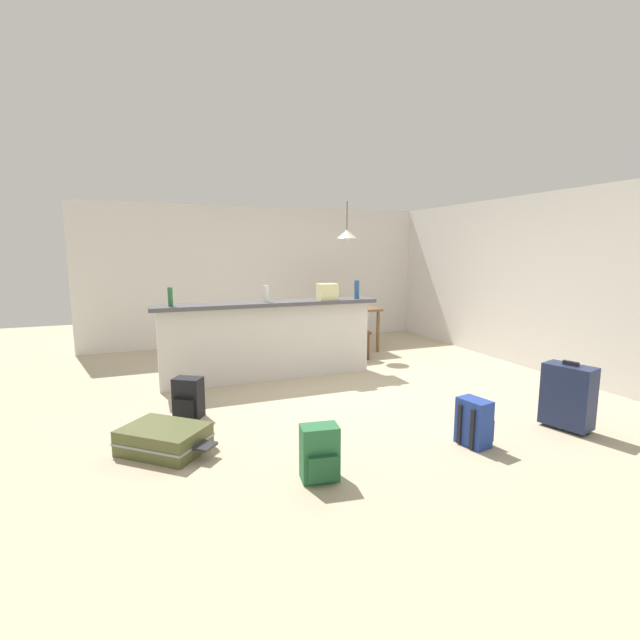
{
  "coord_description": "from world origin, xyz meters",
  "views": [
    {
      "loc": [
        -2.19,
        -5.18,
        1.71
      ],
      "look_at": [
        -0.02,
        0.34,
        0.79
      ],
      "focal_mm": 25.31,
      "sensor_mm": 36.0,
      "label": 1
    }
  ],
  "objects_px": {
    "dining_chair_near_partition": "(352,326)",
    "suitcase_flat_olive": "(164,439)",
    "backpack_black": "(188,399)",
    "backpack_green": "(320,454)",
    "bottle_white": "(266,294)",
    "grocery_bag": "(327,292)",
    "pendant_lamp": "(347,234)",
    "backpack_blue": "(474,423)",
    "dining_table": "(343,313)",
    "suitcase_upright_navy": "(568,396)",
    "bottle_green": "(170,297)",
    "bottle_blue": "(357,289)"
  },
  "relations": [
    {
      "from": "bottle_blue",
      "to": "grocery_bag",
      "type": "distance_m",
      "value": 0.45
    },
    {
      "from": "bottle_green",
      "to": "grocery_bag",
      "type": "xyz_separation_m",
      "value": [
        2.02,
        -0.03,
        -0.0
      ]
    },
    {
      "from": "dining_table",
      "to": "pendant_lamp",
      "type": "relative_size",
      "value": 1.71
    },
    {
      "from": "dining_chair_near_partition",
      "to": "backpack_black",
      "type": "xyz_separation_m",
      "value": [
        -2.7,
        -1.77,
        -0.31
      ]
    },
    {
      "from": "bottle_green",
      "to": "dining_table",
      "type": "xyz_separation_m",
      "value": [
        2.86,
        1.28,
        -0.51
      ]
    },
    {
      "from": "dining_table",
      "to": "suitcase_flat_olive",
      "type": "xyz_separation_m",
      "value": [
        -3.06,
        -3.06,
        -0.54
      ]
    },
    {
      "from": "bottle_white",
      "to": "backpack_green",
      "type": "xyz_separation_m",
      "value": [
        -0.32,
        -2.74,
        -0.95
      ]
    },
    {
      "from": "dining_chair_near_partition",
      "to": "suitcase_flat_olive",
      "type": "xyz_separation_m",
      "value": [
        -2.97,
        -2.51,
        -0.41
      ]
    },
    {
      "from": "bottle_green",
      "to": "pendant_lamp",
      "type": "bearing_deg",
      "value": 22.95
    },
    {
      "from": "bottle_white",
      "to": "dining_chair_near_partition",
      "type": "xyz_separation_m",
      "value": [
        1.58,
        0.71,
        -0.64
      ]
    },
    {
      "from": "bottle_green",
      "to": "bottle_blue",
      "type": "xyz_separation_m",
      "value": [
        2.47,
        -0.03,
        0.01
      ]
    },
    {
      "from": "bottle_white",
      "to": "suitcase_flat_olive",
      "type": "bearing_deg",
      "value": -127.46
    },
    {
      "from": "grocery_bag",
      "to": "backpack_green",
      "type": "distance_m",
      "value": 3.07
    },
    {
      "from": "dining_table",
      "to": "suitcase_flat_olive",
      "type": "relative_size",
      "value": 1.3
    },
    {
      "from": "pendant_lamp",
      "to": "suitcase_upright_navy",
      "type": "height_order",
      "value": "pendant_lamp"
    },
    {
      "from": "bottle_green",
      "to": "bottle_white",
      "type": "distance_m",
      "value": 1.19
    },
    {
      "from": "suitcase_flat_olive",
      "to": "backpack_green",
      "type": "height_order",
      "value": "backpack_green"
    },
    {
      "from": "bottle_blue",
      "to": "dining_chair_near_partition",
      "type": "height_order",
      "value": "bottle_blue"
    },
    {
      "from": "suitcase_flat_olive",
      "to": "dining_chair_near_partition",
      "type": "bearing_deg",
      "value": 40.28
    },
    {
      "from": "suitcase_flat_olive",
      "to": "suitcase_upright_navy",
      "type": "distance_m",
      "value": 3.75
    },
    {
      "from": "suitcase_flat_olive",
      "to": "backpack_blue",
      "type": "distance_m",
      "value": 2.7
    },
    {
      "from": "dining_chair_near_partition",
      "to": "backpack_green",
      "type": "bearing_deg",
      "value": -118.88
    },
    {
      "from": "grocery_bag",
      "to": "backpack_black",
      "type": "xyz_separation_m",
      "value": [
        -1.95,
        -0.99,
        -0.95
      ]
    },
    {
      "from": "suitcase_flat_olive",
      "to": "backpack_blue",
      "type": "height_order",
      "value": "backpack_blue"
    },
    {
      "from": "grocery_bag",
      "to": "suitcase_upright_navy",
      "type": "height_order",
      "value": "grocery_bag"
    },
    {
      "from": "grocery_bag",
      "to": "dining_chair_near_partition",
      "type": "height_order",
      "value": "grocery_bag"
    },
    {
      "from": "dining_table",
      "to": "dining_chair_near_partition",
      "type": "distance_m",
      "value": 0.57
    },
    {
      "from": "dining_table",
      "to": "suitcase_upright_navy",
      "type": "bearing_deg",
      "value": -81.6
    },
    {
      "from": "backpack_black",
      "to": "suitcase_upright_navy",
      "type": "bearing_deg",
      "value": -25.91
    },
    {
      "from": "backpack_black",
      "to": "backpack_green",
      "type": "distance_m",
      "value": 1.86
    },
    {
      "from": "backpack_black",
      "to": "suitcase_upright_navy",
      "type": "distance_m",
      "value": 3.75
    },
    {
      "from": "pendant_lamp",
      "to": "bottle_green",
      "type": "bearing_deg",
      "value": -157.05
    },
    {
      "from": "dining_chair_near_partition",
      "to": "suitcase_upright_navy",
      "type": "bearing_deg",
      "value": -78.81
    },
    {
      "from": "bottle_white",
      "to": "suitcase_flat_olive",
      "type": "distance_m",
      "value": 2.5
    },
    {
      "from": "backpack_green",
      "to": "backpack_blue",
      "type": "bearing_deg",
      "value": 2.82
    },
    {
      "from": "dining_chair_near_partition",
      "to": "grocery_bag",
      "type": "bearing_deg",
      "value": -134.02
    },
    {
      "from": "bottle_blue",
      "to": "bottle_green",
      "type": "bearing_deg",
      "value": 179.32
    },
    {
      "from": "grocery_bag",
      "to": "pendant_lamp",
      "type": "height_order",
      "value": "pendant_lamp"
    },
    {
      "from": "dining_table",
      "to": "pendant_lamp",
      "type": "bearing_deg",
      "value": -65.29
    },
    {
      "from": "dining_chair_near_partition",
      "to": "backpack_blue",
      "type": "xyz_separation_m",
      "value": [
        -0.4,
        -3.37,
        -0.31
      ]
    },
    {
      "from": "dining_table",
      "to": "backpack_green",
      "type": "xyz_separation_m",
      "value": [
        -1.99,
        -3.99,
        -0.44
      ]
    },
    {
      "from": "backpack_black",
      "to": "backpack_green",
      "type": "relative_size",
      "value": 1.0
    },
    {
      "from": "suitcase_upright_navy",
      "to": "backpack_black",
      "type": "bearing_deg",
      "value": 154.09
    },
    {
      "from": "bottle_green",
      "to": "pendant_lamp",
      "type": "distance_m",
      "value": 3.24
    },
    {
      "from": "backpack_black",
      "to": "backpack_blue",
      "type": "relative_size",
      "value": 1.0
    },
    {
      "from": "dining_table",
      "to": "bottle_white",
      "type": "bearing_deg",
      "value": -143.21
    },
    {
      "from": "bottle_green",
      "to": "backpack_blue",
      "type": "bearing_deg",
      "value": -48.12
    },
    {
      "from": "grocery_bag",
      "to": "pendant_lamp",
      "type": "xyz_separation_m",
      "value": [
        0.86,
        1.26,
        0.82
      ]
    },
    {
      "from": "dining_chair_near_partition",
      "to": "backpack_green",
      "type": "height_order",
      "value": "dining_chair_near_partition"
    },
    {
      "from": "suitcase_flat_olive",
      "to": "bottle_white",
      "type": "bearing_deg",
      "value": 52.54
    }
  ]
}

